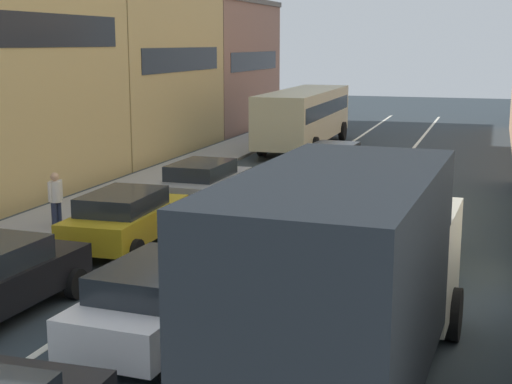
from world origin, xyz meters
The scene contains 14 objects.
sidewalk_left centered at (-6.70, 20.00, 0.07)m, with size 2.60×64.00×0.14m, color #959595.
lane_stripe_left centered at (-1.70, 20.00, 0.01)m, with size 0.16×60.00×0.01m, color silver.
lane_stripe_right centered at (1.70, 20.00, 0.01)m, with size 0.16×60.00×0.01m, color silver.
building_row_left centered at (-12.00, 21.16, 4.52)m, with size 7.20×43.90×10.53m.
removalist_box_truck centered at (3.69, 4.87, 1.97)m, with size 2.96×7.79×3.58m.
sedan_centre_lane_second centered at (0.13, 6.14, 0.80)m, with size 2.25×4.39×1.49m.
hatchback_centre_lane_third centered at (0.16, 11.86, 0.80)m, with size 2.14×4.34×1.49m.
sedan_left_lane_third centered at (-3.42, 11.61, 0.80)m, with size 2.17×4.36×1.49m.
coupe_centre_lane_fourth centered at (0.15, 17.06, 0.80)m, with size 2.22×4.38×1.49m.
sedan_left_lane_fourth centered at (-3.31, 16.78, 0.80)m, with size 2.14×4.34×1.49m.
sedan_centre_lane_fifth centered at (-0.20, 22.25, 0.80)m, with size 2.30×4.41×1.49m.
sedan_right_lane_behind_truck centered at (3.49, 12.13, 0.80)m, with size 2.23×4.38×1.49m.
bus_mid_queue_primary centered at (-3.58, 31.23, 1.76)m, with size 2.86×10.52×2.90m.
pedestrian_mid_sidewalk centered at (-6.14, 12.65, 0.95)m, with size 0.34×0.53×1.66m.
Camera 1 is at (5.55, -5.43, 5.23)m, focal length 52.87 mm.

